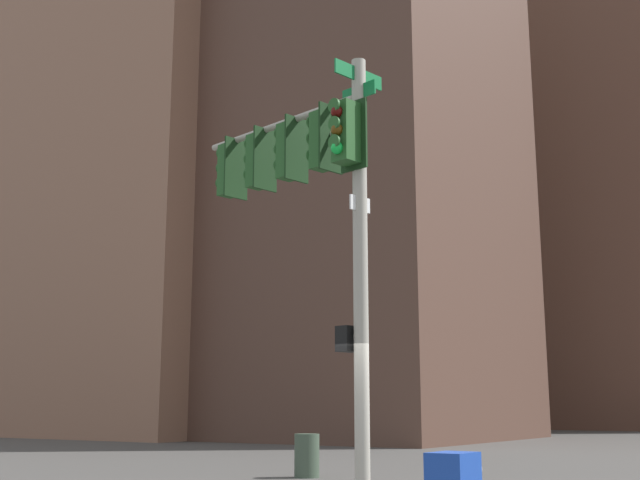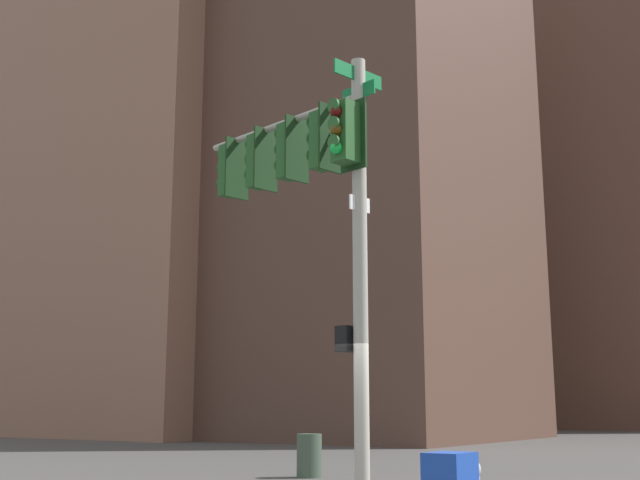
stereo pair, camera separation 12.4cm
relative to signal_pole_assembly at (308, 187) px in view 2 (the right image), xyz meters
name	(u,v)px [view 2 (the right image)]	position (x,y,z in m)	size (l,w,h in m)	color
signal_pole_assembly	(308,187)	(0.00, 0.00, 0.00)	(4.13, 1.50, 7.15)	#9E998C
litter_bin	(309,456)	(-3.13, 4.48, -4.73)	(0.56, 0.56, 0.95)	#384738
building_brick_nearside	(266,74)	(-20.44, 24.51, 15.54)	(27.45, 14.70, 41.49)	#4C3328
building_brick_midblock	(167,102)	(-27.45, 23.43, 14.98)	(17.80, 16.23, 40.37)	#845B47
building_glass_tower	(243,2)	(-38.06, 43.00, 33.44)	(26.44, 29.55, 77.30)	#9EC6C1
building_brick_farside	(615,148)	(-7.94, 52.93, 16.31)	(17.06, 17.22, 43.03)	brown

